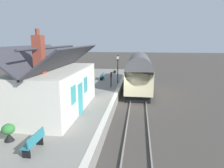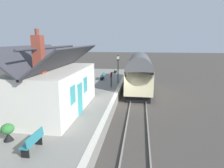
{
  "view_description": "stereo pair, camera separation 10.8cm",
  "coord_description": "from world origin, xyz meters",
  "px_view_note": "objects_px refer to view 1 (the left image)",
  "views": [
    {
      "loc": [
        -18.08,
        -0.89,
        5.83
      ],
      "look_at": [
        -0.42,
        1.5,
        1.91
      ],
      "focal_mm": 32.27,
      "sensor_mm": 36.0,
      "label": 1
    },
    {
      "loc": [
        -18.07,
        -0.99,
        5.83
      ],
      "look_at": [
        -0.42,
        1.5,
        1.91
      ],
      "focal_mm": 32.27,
      "sensor_mm": 36.0,
      "label": 2
    }
  ],
  "objects_px": {
    "train": "(139,73)",
    "planter_under_sign": "(63,88)",
    "lamp_post_platform": "(118,63)",
    "station_sign_board": "(111,76)",
    "planter_bench_left": "(115,71)",
    "station_building": "(55,88)",
    "bench_mid_platform": "(34,141)",
    "bench_by_lamp": "(102,76)",
    "planter_edge_near": "(9,132)"
  },
  "relations": [
    {
      "from": "train",
      "to": "bench_mid_platform",
      "type": "distance_m",
      "value": 15.26
    },
    {
      "from": "bench_mid_platform",
      "to": "planter_bench_left",
      "type": "height_order",
      "value": "bench_mid_platform"
    },
    {
      "from": "bench_by_lamp",
      "to": "lamp_post_platform",
      "type": "relative_size",
      "value": 0.43
    },
    {
      "from": "lamp_post_platform",
      "to": "station_building",
      "type": "bearing_deg",
      "value": 160.33
    },
    {
      "from": "train",
      "to": "planter_bench_left",
      "type": "relative_size",
      "value": 7.93
    },
    {
      "from": "bench_by_lamp",
      "to": "bench_mid_platform",
      "type": "distance_m",
      "value": 16.98
    },
    {
      "from": "train",
      "to": "lamp_post_platform",
      "type": "height_order",
      "value": "train"
    },
    {
      "from": "bench_mid_platform",
      "to": "bench_by_lamp",
      "type": "bearing_deg",
      "value": 0.05
    },
    {
      "from": "lamp_post_platform",
      "to": "planter_edge_near",
      "type": "bearing_deg",
      "value": 164.82
    },
    {
      "from": "station_sign_board",
      "to": "planter_edge_near",
      "type": "bearing_deg",
      "value": 164.33
    },
    {
      "from": "planter_under_sign",
      "to": "station_sign_board",
      "type": "height_order",
      "value": "station_sign_board"
    },
    {
      "from": "bench_mid_platform",
      "to": "lamp_post_platform",
      "type": "bearing_deg",
      "value": -8.16
    },
    {
      "from": "bench_by_lamp",
      "to": "station_building",
      "type": "bearing_deg",
      "value": 173.74
    },
    {
      "from": "train",
      "to": "planter_under_sign",
      "type": "distance_m",
      "value": 8.4
    },
    {
      "from": "bench_by_lamp",
      "to": "bench_mid_platform",
      "type": "relative_size",
      "value": 1.01
    },
    {
      "from": "bench_mid_platform",
      "to": "lamp_post_platform",
      "type": "xyz_separation_m",
      "value": [
        15.03,
        -2.15,
        1.83
      ]
    },
    {
      "from": "planter_bench_left",
      "to": "planter_edge_near",
      "type": "distance_m",
      "value": 21.78
    },
    {
      "from": "bench_mid_platform",
      "to": "planter_edge_near",
      "type": "height_order",
      "value": "planter_edge_near"
    },
    {
      "from": "train",
      "to": "planter_under_sign",
      "type": "bearing_deg",
      "value": 120.23
    },
    {
      "from": "bench_by_lamp",
      "to": "planter_edge_near",
      "type": "xyz_separation_m",
      "value": [
        -16.26,
        1.71,
        0.02
      ]
    },
    {
      "from": "bench_by_lamp",
      "to": "planter_edge_near",
      "type": "distance_m",
      "value": 16.35
    },
    {
      "from": "station_sign_board",
      "to": "station_building",
      "type": "bearing_deg",
      "value": 158.33
    },
    {
      "from": "bench_mid_platform",
      "to": "station_sign_board",
      "type": "distance_m",
      "value": 13.0
    },
    {
      "from": "bench_by_lamp",
      "to": "planter_edge_near",
      "type": "relative_size",
      "value": 1.45
    },
    {
      "from": "bench_mid_platform",
      "to": "planter_bench_left",
      "type": "xyz_separation_m",
      "value": [
        22.34,
        -0.94,
        -0.18
      ]
    },
    {
      "from": "train",
      "to": "bench_mid_platform",
      "type": "relative_size",
      "value": 6.19
    },
    {
      "from": "planter_bench_left",
      "to": "bench_mid_platform",
      "type": "bearing_deg",
      "value": 177.6
    },
    {
      "from": "station_building",
      "to": "bench_mid_platform",
      "type": "height_order",
      "value": "station_building"
    },
    {
      "from": "planter_bench_left",
      "to": "station_sign_board",
      "type": "height_order",
      "value": "station_sign_board"
    },
    {
      "from": "station_sign_board",
      "to": "lamp_post_platform",
      "type": "bearing_deg",
      "value": -12.37
    },
    {
      "from": "station_sign_board",
      "to": "planter_bench_left",
      "type": "bearing_deg",
      "value": 4.5
    },
    {
      "from": "bench_mid_platform",
      "to": "lamp_post_platform",
      "type": "height_order",
      "value": "lamp_post_platform"
    },
    {
      "from": "train",
      "to": "bench_mid_platform",
      "type": "height_order",
      "value": "train"
    },
    {
      "from": "planter_under_sign",
      "to": "lamp_post_platform",
      "type": "height_order",
      "value": "lamp_post_platform"
    },
    {
      "from": "planter_bench_left",
      "to": "planter_edge_near",
      "type": "bearing_deg",
      "value": 172.97
    },
    {
      "from": "station_sign_board",
      "to": "bench_mid_platform",
      "type": "bearing_deg",
      "value": 172.56
    },
    {
      "from": "station_building",
      "to": "bench_mid_platform",
      "type": "xyz_separation_m",
      "value": [
        -5.41,
        -1.29,
        -1.12
      ]
    },
    {
      "from": "bench_by_lamp",
      "to": "planter_edge_near",
      "type": "bearing_deg",
      "value": 173.99
    },
    {
      "from": "train",
      "to": "bench_mid_platform",
      "type": "bearing_deg",
      "value": 162.56
    },
    {
      "from": "bench_mid_platform",
      "to": "planter_edge_near",
      "type": "bearing_deg",
      "value": 67.44
    },
    {
      "from": "station_building",
      "to": "planter_edge_near",
      "type": "distance_m",
      "value": 4.84
    },
    {
      "from": "station_building",
      "to": "bench_mid_platform",
      "type": "relative_size",
      "value": 5.91
    },
    {
      "from": "bench_by_lamp",
      "to": "planter_bench_left",
      "type": "distance_m",
      "value": 5.44
    },
    {
      "from": "planter_bench_left",
      "to": "lamp_post_platform",
      "type": "distance_m",
      "value": 7.67
    },
    {
      "from": "station_sign_board",
      "to": "train",
      "type": "bearing_deg",
      "value": -60.07
    },
    {
      "from": "bench_by_lamp",
      "to": "planter_under_sign",
      "type": "relative_size",
      "value": 1.99
    },
    {
      "from": "lamp_post_platform",
      "to": "station_sign_board",
      "type": "xyz_separation_m",
      "value": [
        -2.16,
        0.47,
        -1.12
      ]
    },
    {
      "from": "bench_mid_platform",
      "to": "planter_edge_near",
      "type": "xyz_separation_m",
      "value": [
        0.72,
        1.73,
        0.02
      ]
    },
    {
      "from": "station_building",
      "to": "planter_under_sign",
      "type": "height_order",
      "value": "station_building"
    },
    {
      "from": "train",
      "to": "station_sign_board",
      "type": "height_order",
      "value": "train"
    }
  ]
}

